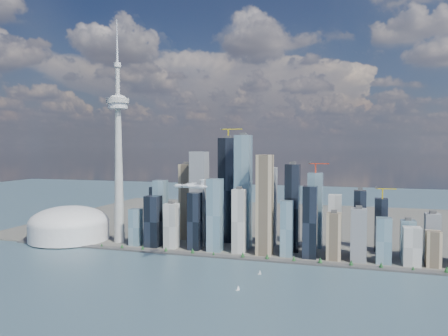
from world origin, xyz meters
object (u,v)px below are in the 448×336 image
(dome_stadium, at_px, (69,225))
(needle_tower, at_px, (118,149))
(sailboat_east, at_px, (260,273))
(airplane, at_px, (190,186))
(sailboat_west, at_px, (238,289))

(dome_stadium, bearing_deg, needle_tower, 4.09)
(dome_stadium, distance_m, sailboat_east, 555.13)
(needle_tower, distance_m, sailboat_east, 484.16)
(airplane, relative_size, sailboat_west, 7.41)
(needle_tower, bearing_deg, sailboat_east, -22.23)
(airplane, relative_size, sailboat_east, 7.25)
(sailboat_west, height_order, sailboat_east, sailboat_east)
(dome_stadium, height_order, airplane, airplane)
(sailboat_west, bearing_deg, airplane, 119.86)
(sailboat_east, bearing_deg, needle_tower, 160.61)
(dome_stadium, bearing_deg, sailboat_west, -25.87)
(dome_stadium, bearing_deg, airplane, -20.82)
(needle_tower, xyz_separation_m, sailboat_west, (376.71, -260.52, -232.67))
(sailboat_east, bearing_deg, dome_stadium, 167.06)
(dome_stadium, height_order, sailboat_west, dome_stadium)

